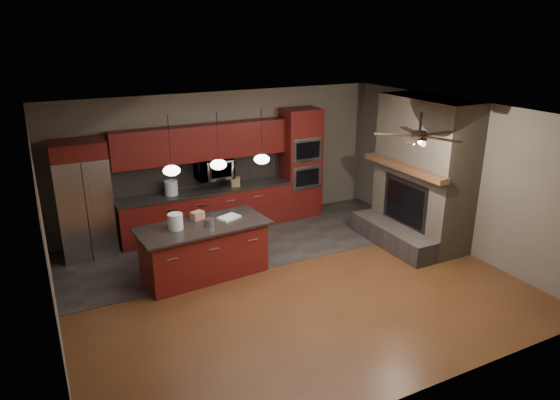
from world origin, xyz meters
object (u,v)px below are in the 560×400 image
microwave (214,169)px  counter_box (236,182)px  refrigerator (84,200)px  oven_tower (301,163)px  counter_bucket (171,188)px  kitchen_island (204,250)px  white_bucket (175,222)px  paint_can (210,222)px  paint_tray (229,217)px  cardboard_box (197,215)px

microwave → counter_box: microwave is taller
refrigerator → counter_box: (2.95, 0.03, -0.08)m
oven_tower → counter_bucket: size_ratio=8.38×
kitchen_island → counter_box: counter_box is taller
white_bucket → counter_bucket: bearing=76.8°
paint_can → counter_bucket: (-0.12, 1.90, 0.06)m
paint_tray → cardboard_box: 0.54m
microwave → refrigerator: bearing=-177.0°
microwave → counter_bucket: 0.94m
white_bucket → paint_can: 0.55m
paint_can → cardboard_box: (-0.09, 0.37, 0.01)m
oven_tower → counter_box: bearing=-178.4°
refrigerator → counter_bucket: refrigerator is taller
microwave → oven_tower: bearing=-1.7°
oven_tower → cardboard_box: (-2.85, -1.52, -0.20)m
oven_tower → counter_box: (-1.55, -0.04, -0.20)m
paint_can → counter_box: (1.21, 1.85, 0.02)m
oven_tower → kitchen_island: bearing=-147.6°
oven_tower → paint_tray: oven_tower is taller
counter_box → kitchen_island: bearing=-102.4°
cardboard_box → paint_can: bearing=-97.0°
microwave → refrigerator: size_ratio=0.34×
counter_box → refrigerator: bearing=-155.4°
microwave → paint_tray: microwave is taller
cardboard_box → counter_bucket: counter_bucket is taller
paint_tray → counter_box: counter_box is taller
microwave → counter_box: bearing=-13.2°
oven_tower → refrigerator: size_ratio=1.11×
paint_can → counter_bucket: 1.90m
kitchen_island → white_bucket: 0.74m
cardboard_box → microwave: bearing=41.0°
microwave → paint_tray: bearing=-102.0°
kitchen_island → paint_tray: bearing=4.0°
kitchen_island → paint_tray: paint_tray is taller
microwave → white_bucket: (-1.32, -1.84, -0.25)m
microwave → paint_tray: size_ratio=2.06×
oven_tower → cardboard_box: size_ratio=11.34×
counter_bucket → counter_box: (1.33, -0.05, -0.05)m
oven_tower → white_bucket: (-3.30, -1.79, -0.14)m
white_bucket → paint_can: white_bucket is taller
counter_box → oven_tower: bearing=25.6°
counter_bucket → counter_box: 1.33m
paint_can → oven_tower: bearing=34.4°
white_bucket → paint_tray: size_ratio=0.73×
kitchen_island → white_bucket: white_bucket is taller
paint_can → microwave: bearing=68.0°
microwave → counter_bucket: size_ratio=2.58×
kitchen_island → white_bucket: (-0.45, 0.02, 0.59)m
refrigerator → counter_bucket: size_ratio=7.57×
microwave → counter_box: size_ratio=3.82×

